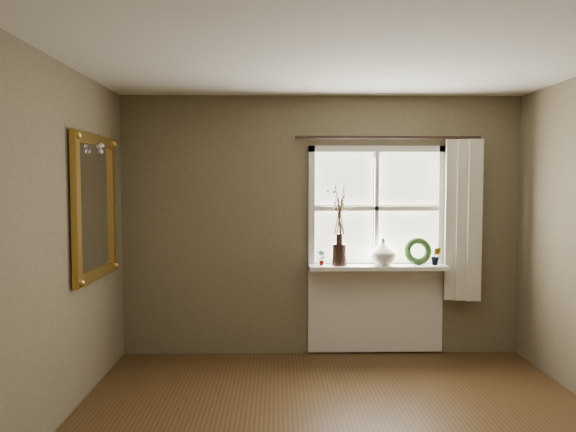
% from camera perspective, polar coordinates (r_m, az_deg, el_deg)
% --- Properties ---
extents(ceiling, '(4.50, 4.50, 0.00)m').
position_cam_1_polar(ceiling, '(3.51, 6.50, 17.70)').
color(ceiling, silver).
rests_on(ceiling, ground).
extents(wall_back, '(4.00, 0.10, 2.60)m').
position_cam_1_polar(wall_back, '(5.70, 3.36, -0.98)').
color(wall_back, brown).
rests_on(wall_back, ground).
extents(wall_left, '(0.10, 4.50, 2.60)m').
position_cam_1_polar(wall_left, '(3.76, -26.47, -3.56)').
color(wall_left, brown).
rests_on(wall_left, ground).
extents(wall_front, '(4.00, 0.10, 2.60)m').
position_cam_1_polar(wall_front, '(1.23, 20.99, -17.22)').
color(wall_front, brown).
rests_on(wall_front, ground).
extents(window_frame, '(1.36, 0.06, 1.24)m').
position_cam_1_polar(window_frame, '(5.69, 8.95, 0.80)').
color(window_frame, silver).
rests_on(window_frame, wall_back).
extents(window_sill, '(1.36, 0.26, 0.04)m').
position_cam_1_polar(window_sill, '(5.64, 9.09, -5.15)').
color(window_sill, silver).
rests_on(window_sill, wall_back).
extents(window_apron, '(1.36, 0.04, 0.88)m').
position_cam_1_polar(window_apron, '(5.83, 8.86, -9.28)').
color(window_apron, silver).
rests_on(window_apron, ground).
extents(dark_jug, '(0.17, 0.17, 0.21)m').
position_cam_1_polar(dark_jug, '(5.57, 5.23, -3.92)').
color(dark_jug, black).
rests_on(dark_jug, window_sill).
extents(cream_vase, '(0.32, 0.32, 0.26)m').
position_cam_1_polar(cream_vase, '(5.63, 9.61, -3.61)').
color(cream_vase, beige).
rests_on(cream_vase, window_sill).
extents(wreath, '(0.28, 0.13, 0.28)m').
position_cam_1_polar(wreath, '(5.75, 13.05, -3.79)').
color(wreath, '#26411D').
rests_on(wreath, window_sill).
extents(potted_plant_left, '(0.09, 0.08, 0.15)m').
position_cam_1_polar(potted_plant_left, '(5.55, 3.39, -4.23)').
color(potted_plant_left, '#26411D').
rests_on(potted_plant_left, window_sill).
extents(potted_plant_right, '(0.12, 0.11, 0.18)m').
position_cam_1_polar(potted_plant_right, '(5.76, 14.81, -3.96)').
color(potted_plant_right, '#26411D').
rests_on(potted_plant_right, window_sill).
extents(curtain, '(0.36, 0.12, 1.59)m').
position_cam_1_polar(curtain, '(5.81, 17.30, -0.40)').
color(curtain, beige).
rests_on(curtain, wall_back).
extents(curtain_rod, '(1.84, 0.03, 0.03)m').
position_cam_1_polar(curtain_rod, '(5.66, 10.13, 7.86)').
color(curtain_rod, black).
rests_on(curtain_rod, wall_back).
extents(gilt_mirror, '(0.10, 1.01, 1.20)m').
position_cam_1_polar(gilt_mirror, '(4.95, -19.00, 0.91)').
color(gilt_mirror, white).
rests_on(gilt_mirror, wall_left).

